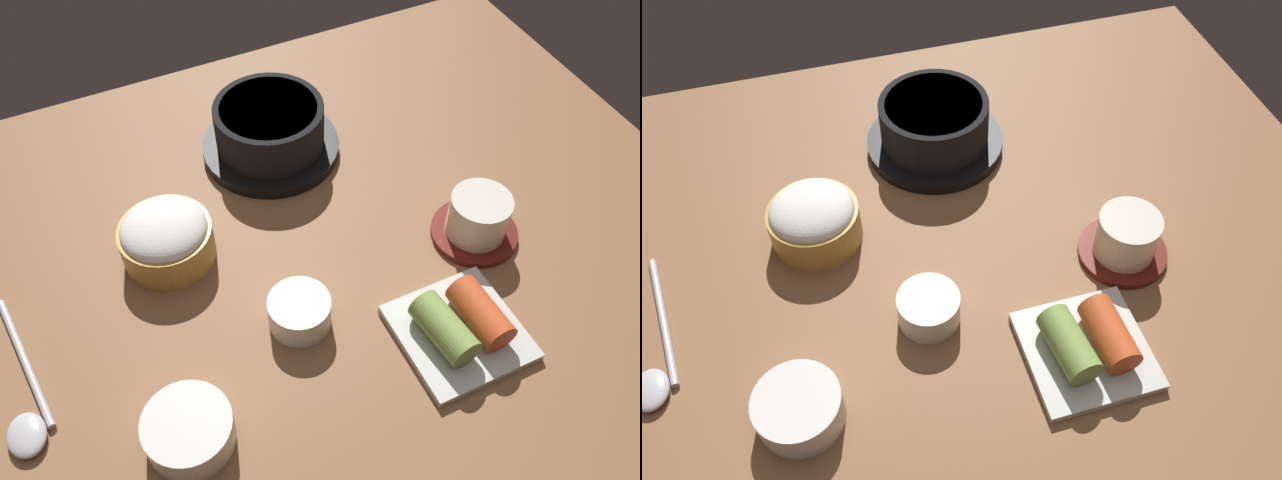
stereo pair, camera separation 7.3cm
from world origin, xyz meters
TOP-DOWN VIEW (x-y plane):
  - dining_table at (0.00, 0.00)cm, footprint 100.00×76.00cm
  - stone_pot at (3.80, 16.60)cm, footprint 17.60×17.60cm
  - rice_bowl at (-13.25, 5.59)cm, footprint 10.40×10.40cm
  - tea_cup_with_saucer at (19.60, -6.73)cm, footprint 10.05×10.05cm
  - banchan_cup_center at (-3.62, -8.86)cm, footprint 6.59×6.59cm
  - kimchi_plate at (10.56, -17.48)cm, footprint 12.30×12.30cm
  - side_bowl_near at (-18.02, -16.29)cm, footprint 8.36×8.36cm
  - spoon at (-31.37, -6.97)cm, footprint 4.42×18.92cm

SIDE VIEW (x-z plane):
  - dining_table at x=0.00cm, z-range 0.00..2.00cm
  - spoon at x=-31.37cm, z-range 1.94..3.29cm
  - kimchi_plate at x=10.56cm, z-range 1.48..6.07cm
  - banchan_cup_center at x=-3.62cm, z-range 2.13..5.69cm
  - side_bowl_near at x=-18.02cm, z-range 2.13..5.85cm
  - tea_cup_with_saucer at x=19.60cm, z-range 1.79..7.73cm
  - rice_bowl at x=-13.25cm, z-range 2.00..8.30cm
  - stone_pot at x=3.80cm, z-range 1.88..9.08cm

